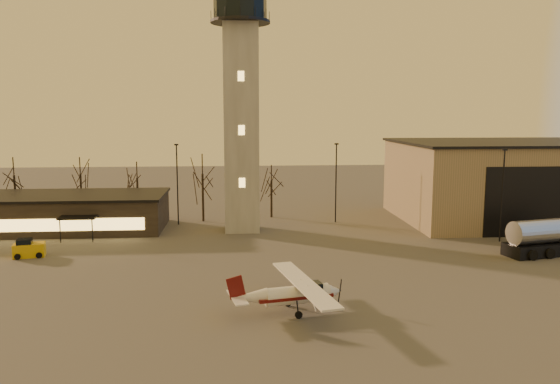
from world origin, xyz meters
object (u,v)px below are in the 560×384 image
at_px(hangar, 517,181).
at_px(service_cart, 29,250).
at_px(terminal, 58,212).
at_px(fuel_truck, 550,240).
at_px(cessna_front, 299,297).
at_px(control_tower, 241,92).

height_order(hangar, service_cart, hangar).
xyz_separation_m(hangar, terminal, (-57.99, -2.00, -3.00)).
bearing_deg(terminal, fuel_truck, -16.50).
distance_m(hangar, terminal, 58.11).
height_order(fuel_truck, service_cart, fuel_truck).
bearing_deg(service_cart, cessna_front, -46.50).
bearing_deg(fuel_truck, hangar, 59.15).
bearing_deg(terminal, service_cart, -85.15).
xyz_separation_m(hangar, fuel_truck, (-5.59, -17.52, -3.74)).
bearing_deg(hangar, service_cart, -165.64).
bearing_deg(control_tower, hangar, 6.31).
bearing_deg(fuel_truck, service_cart, 163.56).
bearing_deg(cessna_front, fuel_truck, 15.46).
xyz_separation_m(cessna_front, fuel_truck, (26.70, 13.84, 0.37)).
height_order(hangar, fuel_truck, hangar).
bearing_deg(hangar, fuel_truck, -107.69).
relative_size(control_tower, cessna_front, 2.95).
bearing_deg(service_cart, fuel_truck, -15.52).
xyz_separation_m(terminal, cessna_front, (25.71, -29.36, -1.12)).
relative_size(hangar, cessna_front, 2.77).
distance_m(terminal, service_cart, 12.71).
bearing_deg(cessna_front, service_cart, 133.79).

